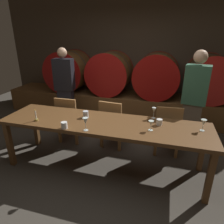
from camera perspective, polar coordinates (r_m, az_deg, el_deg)
name	(u,v)px	position (r m, az deg, el deg)	size (l,w,h in m)	color
ground_plane	(107,165)	(3.27, -1.38, -14.72)	(9.16, 9.16, 0.00)	#3F3A33
back_wall	(138,56)	(5.27, 7.36, 15.46)	(7.04, 0.24, 2.78)	#473A2D
barrel_shelf	(132,105)	(4.98, 5.77, 1.96)	(6.34, 0.90, 0.55)	brown
wine_barrel_far_left	(69,71)	(5.31, -12.09, 11.37)	(1.00, 0.86, 1.00)	brown
wine_barrel_center_left	(110,73)	(4.91, -0.55, 11.03)	(1.00, 0.86, 1.00)	brown
wine_barrel_center_right	(157,75)	(4.72, 12.58, 10.10)	(1.00, 0.86, 1.00)	brown
wine_barrel_far_right	(209,78)	(4.79, 25.92, 8.63)	(1.00, 0.86, 1.00)	#513319
dining_table	(104,126)	(2.86, -2.42, -4.08)	(2.96, 0.77, 0.76)	brown
chair_left	(69,117)	(3.77, -12.12, -1.53)	(0.40, 0.40, 0.88)	olive
chair_center	(112,122)	(3.50, 0.11, -2.81)	(0.44, 0.44, 0.88)	olive
chair_right	(167,128)	(3.42, 15.51, -4.33)	(0.42, 0.42, 0.88)	olive
guest_left	(65,89)	(4.28, -13.18, 6.39)	(0.41, 0.29, 1.68)	black
guest_right	(194,101)	(3.62, 22.23, 2.88)	(0.42, 0.31, 1.70)	brown
candle_center	(36,118)	(3.05, -20.79, -1.50)	(0.05, 0.05, 0.18)	olive
wine_glass_far_left	(85,121)	(2.56, -7.56, -2.64)	(0.07, 0.07, 0.18)	silver
wine_glass_center_left	(154,111)	(2.97, 11.85, 0.40)	(0.06, 0.06, 0.17)	silver
wine_glass_center_right	(151,123)	(2.60, 11.06, -3.22)	(0.07, 0.07, 0.13)	silver
wine_glass_far_right	(203,123)	(2.79, 24.58, -2.84)	(0.07, 0.07, 0.16)	silver
cup_left	(64,125)	(2.70, -13.42, -3.70)	(0.08, 0.08, 0.09)	white
cup_center	(86,114)	(2.99, -7.48, -0.65)	(0.08, 0.08, 0.10)	silver
cup_right	(159,122)	(2.80, 13.29, -2.81)	(0.08, 0.08, 0.08)	white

